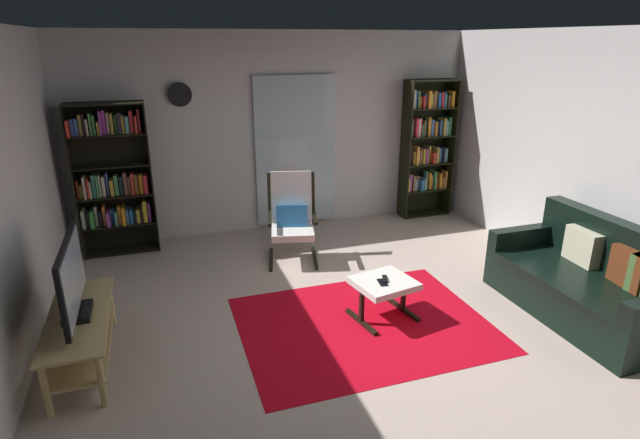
% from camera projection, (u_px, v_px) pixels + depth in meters
% --- Properties ---
extents(ground_plane, '(7.02, 7.02, 0.00)m').
position_uv_depth(ground_plane, '(359.00, 330.00, 4.56)').
color(ground_plane, '#C1AA9C').
extents(wall_back, '(5.60, 0.06, 2.60)m').
position_uv_depth(wall_back, '(277.00, 133.00, 6.71)').
color(wall_back, silver).
rests_on(wall_back, ground).
extents(wall_right, '(0.06, 6.00, 2.60)m').
position_uv_depth(wall_right, '(617.00, 167.00, 4.93)').
color(wall_right, silver).
rests_on(wall_right, ground).
extents(glass_door_panel, '(1.10, 0.01, 2.00)m').
position_uv_depth(glass_door_panel, '(296.00, 152.00, 6.81)').
color(glass_door_panel, silver).
extents(area_rug, '(2.24, 1.74, 0.01)m').
position_uv_depth(area_rug, '(364.00, 324.00, 4.64)').
color(area_rug, red).
rests_on(area_rug, ground).
extents(tv_stand, '(0.45, 1.28, 0.44)m').
position_uv_depth(tv_stand, '(81.00, 331.00, 4.01)').
color(tv_stand, tan).
rests_on(tv_stand, ground).
extents(television, '(0.20, 1.00, 0.62)m').
position_uv_depth(television, '(72.00, 281.00, 3.84)').
color(television, black).
rests_on(television, tv_stand).
extents(bookshelf_near_tv, '(0.87, 0.30, 1.81)m').
position_uv_depth(bookshelf_near_tv, '(113.00, 178.00, 5.96)').
color(bookshelf_near_tv, black).
rests_on(bookshelf_near_tv, ground).
extents(bookshelf_near_sofa, '(0.73, 0.30, 1.96)m').
position_uv_depth(bookshelf_near_sofa, '(427.00, 144.00, 7.25)').
color(bookshelf_near_sofa, black).
rests_on(bookshelf_near_sofa, ground).
extents(leather_sofa, '(0.86, 1.76, 0.89)m').
position_uv_depth(leather_sofa, '(590.00, 283.00, 4.72)').
color(leather_sofa, black).
rests_on(leather_sofa, ground).
extents(lounge_armchair, '(0.70, 0.76, 1.02)m').
position_uv_depth(lounge_armchair, '(292.00, 215.00, 5.92)').
color(lounge_armchair, black).
rests_on(lounge_armchair, ground).
extents(ottoman, '(0.60, 0.57, 0.39)m').
position_uv_depth(ottoman, '(384.00, 287.00, 4.66)').
color(ottoman, white).
rests_on(ottoman, ground).
extents(tv_remote, '(0.08, 0.15, 0.02)m').
position_uv_depth(tv_remote, '(385.00, 279.00, 4.64)').
color(tv_remote, black).
rests_on(tv_remote, ottoman).
extents(cell_phone, '(0.09, 0.15, 0.01)m').
position_uv_depth(cell_phone, '(382.00, 282.00, 4.58)').
color(cell_phone, black).
rests_on(cell_phone, ottoman).
extents(wall_clock, '(0.29, 0.03, 0.29)m').
position_uv_depth(wall_clock, '(180.00, 95.00, 6.10)').
color(wall_clock, silver).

